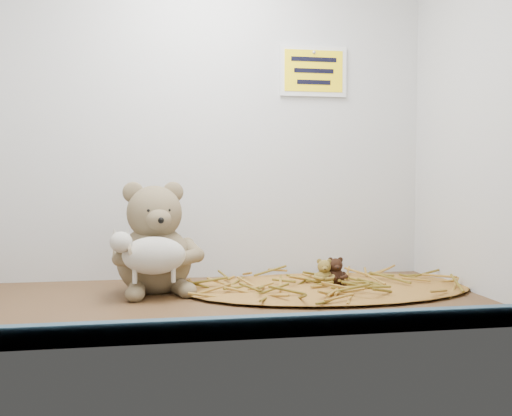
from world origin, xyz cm
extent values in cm
cube|color=#452918|center=(0.00, 0.00, 0.00)|extent=(120.00, 60.00, 0.40)
cube|color=silver|center=(0.00, 30.00, 45.00)|extent=(120.00, 0.40, 90.00)
cube|color=silver|center=(60.00, 0.00, 45.00)|extent=(0.40, 60.00, 90.00)
cube|color=#3A5B70|center=(0.00, -28.80, 1.80)|extent=(119.28, 2.20, 3.60)
ellipsoid|color=brown|center=(28.32, 7.74, 0.66)|extent=(68.55, 39.80, 1.33)
cube|color=yellow|center=(30.00, 29.40, 55.00)|extent=(16.00, 1.20, 11.00)
camera|label=1|loc=(-11.19, -120.34, 26.30)|focal=40.00mm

